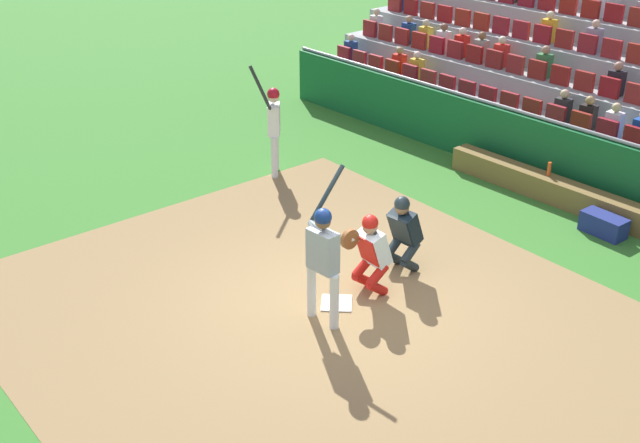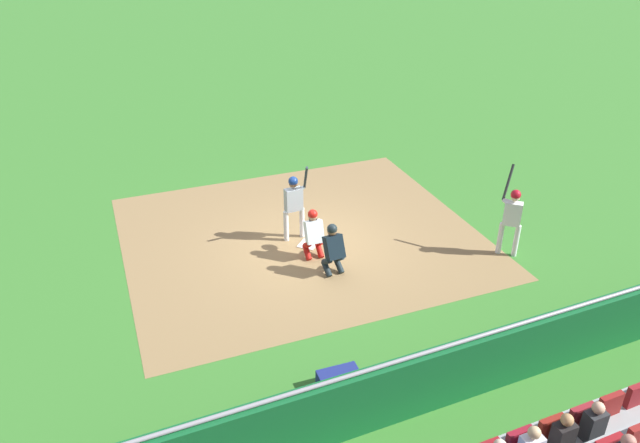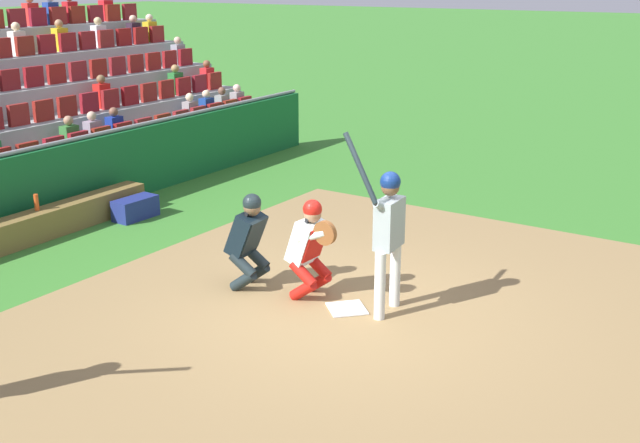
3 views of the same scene
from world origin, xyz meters
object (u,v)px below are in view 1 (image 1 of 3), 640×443
Objects in this scene: dugout_bench at (545,187)px; on_deck_batter at (274,121)px; water_bottle_on_bench at (549,169)px; equipment_duffel_bag at (604,225)px; catcher_crouching at (370,249)px; batter_at_plate at (323,253)px; home_plate_marker at (337,303)px; home_plate_umpire at (403,230)px.

on_deck_batter reaches higher than dugout_bench.
water_bottle_on_bench is 0.34× the size of equipment_duffel_bag.
catcher_crouching is 4.84m from water_bottle_on_bench.
batter_at_plate is 5.30m from on_deck_batter.
on_deck_batter reaches higher than water_bottle_on_bench.
home_plate_marker is at bearing 152.02° from on_deck_batter.
catcher_crouching is 4.51m from equipment_duffel_bag.
home_plate_marker is 1.74× the size of water_bottle_on_bench.
home_plate_marker is at bearing 91.49° from dugout_bench.
home_plate_umpire is 0.32× the size of dugout_bench.
catcher_crouching is 4.77m from on_deck_batter.
dugout_bench is at bearing -144.04° from on_deck_batter.
batter_at_plate is 5.50m from equipment_duffel_bag.
catcher_crouching reaches higher than home_plate_umpire.
batter_at_plate is 5.87m from dugout_bench.
water_bottle_on_bench is 0.11× the size of on_deck_batter.
batter_at_plate is 1.91m from home_plate_umpire.
home_plate_marker is at bearing 77.57° from equipment_duffel_bag.
on_deck_batter is at bearing -27.98° from home_plate_marker.
dugout_bench is 0.35m from water_bottle_on_bench.
home_plate_marker is 5.05m from equipment_duffel_bag.
on_deck_batter is (5.71, 2.55, 0.92)m from equipment_duffel_bag.
batter_at_plate is at bearing 80.73° from equipment_duffel_bag.
home_plate_marker is at bearing -66.68° from batter_at_plate.
on_deck_batter is (4.29, -0.89, 0.39)m from home_plate_umpire.
catcher_crouching is 4.81m from dugout_bench.
batter_at_plate is at bearing 93.23° from dugout_bench.
home_plate_umpire is at bearing 91.19° from dugout_bench.
on_deck_batter is at bearing 36.44° from water_bottle_on_bench.
dugout_bench is (0.14, -5.36, 0.20)m from home_plate_marker.
home_plate_marker is 5.44m from water_bottle_on_bench.
dugout_bench is at bearing -86.77° from batter_at_plate.
dugout_bench is at bearing -14.98° from equipment_duffel_bag.
equipment_duffel_bag is at bearing -106.75° from catcher_crouching.
batter_at_plate reaches higher than catcher_crouching.
home_plate_umpire is 3.97m from dugout_bench.
equipment_duffel_bag is at bearing 159.81° from water_bottle_on_bench.
home_plate_umpire is 5.12× the size of water_bottle_on_bench.
equipment_duffel_bag is (-1.51, 0.50, -0.04)m from dugout_bench.
on_deck_batter reaches higher than batter_at_plate.
batter_at_plate reaches higher than dugout_bench.
home_plate_umpire is at bearing 70.77° from equipment_duffel_bag.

